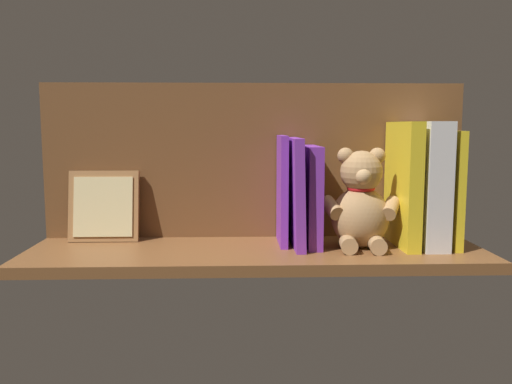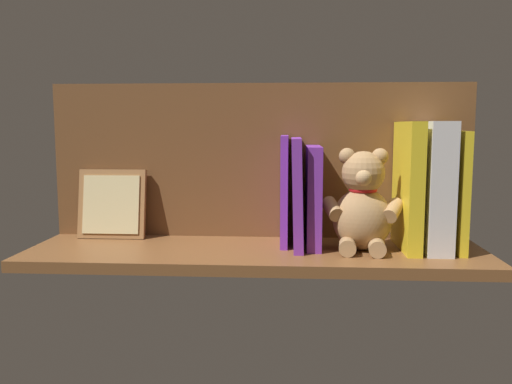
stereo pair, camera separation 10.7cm
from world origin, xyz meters
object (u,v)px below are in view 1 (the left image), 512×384
teddy_bear (360,204)px  picture_frame_leaning (104,206)px  dictionary_thick_white (426,184)px  book_0 (445,188)px

teddy_bear → picture_frame_leaning: 54.41cm
dictionary_thick_white → picture_frame_leaning: size_ratio=1.68×
dictionary_thick_white → teddy_bear: size_ratio=1.26×
picture_frame_leaning → teddy_bear: bearing=171.3°
dictionary_thick_white → teddy_bear: (13.97, 1.89, -3.83)cm
dictionary_thick_white → picture_frame_leaning: dictionary_thick_white is taller
book_0 → dictionary_thick_white: size_ratio=0.93×
book_0 → teddy_bear: book_0 is taller
book_0 → dictionary_thick_white: bearing=5.7°
teddy_bear → dictionary_thick_white: bearing=-166.6°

